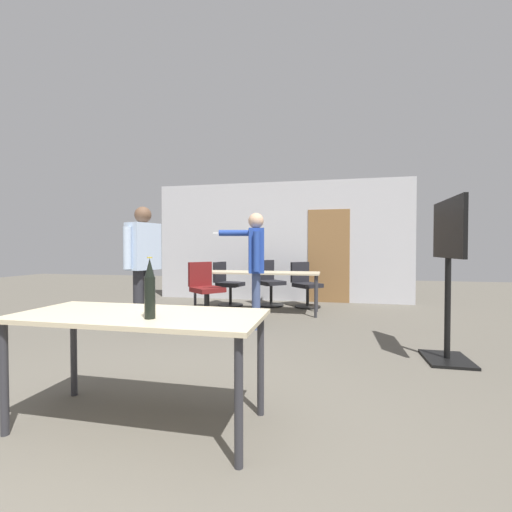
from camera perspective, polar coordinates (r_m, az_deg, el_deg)
name	(u,v)px	position (r m, az deg, el deg)	size (l,w,h in m)	color
ground_plane	(103,485)	(2.22, -24.11, -31.50)	(24.00, 24.00, 0.00)	#5B564C
back_wall	(281,242)	(7.82, 4.14, 2.37)	(5.79, 0.12, 2.70)	#BCBCC1
conference_table_near	(139,325)	(2.48, -18.85, -10.81)	(1.67, 0.73, 0.76)	#C6B793
conference_table_far	(256,275)	(6.38, 0.04, -3.24)	(2.33, 0.66, 0.76)	#C6B793
tv_screen	(448,263)	(4.15, 29.40, -1.04)	(0.44, 0.93, 1.72)	black
person_near_casual	(143,256)	(5.34, -18.39, 0.08)	(0.78, 0.84, 1.81)	#28282D
person_center_tall	(255,258)	(5.09, -0.16, -0.33)	(0.86, 0.57, 1.72)	#3D4C75
office_chair_side_rolled	(205,292)	(5.93, -8.43, -5.89)	(0.69, 0.68, 0.96)	black
office_chair_far_left	(227,285)	(7.18, -4.81, -4.91)	(0.61, 0.56, 0.91)	black
office_chair_near_pushed	(269,284)	(7.17, 2.21, -4.71)	(0.68, 0.69, 0.94)	black
office_chair_mid_tucked	(305,286)	(7.06, 8.21, -5.02)	(0.68, 0.69, 0.91)	black
beer_bottle	(150,290)	(2.24, -17.28, -5.37)	(0.07, 0.07, 0.39)	black
drink_cup	(252,269)	(6.51, -0.70, -2.12)	(0.08, 0.08, 0.10)	#2866A3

